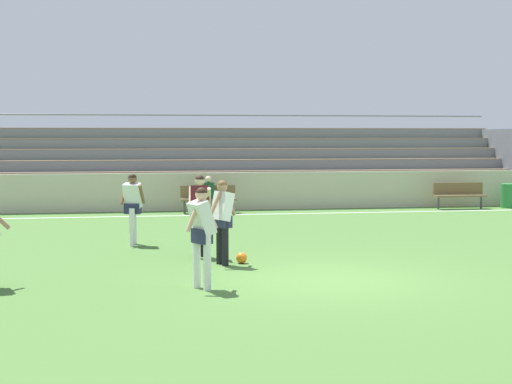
% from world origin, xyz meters
% --- Properties ---
extents(ground_plane, '(160.00, 160.00, 0.00)m').
position_xyz_m(ground_plane, '(0.00, 0.00, 0.00)').
color(ground_plane, '#477033').
extents(field_line_sideline, '(44.00, 0.12, 0.01)m').
position_xyz_m(field_line_sideline, '(0.00, 11.01, 0.00)').
color(field_line_sideline, white).
rests_on(field_line_sideline, ground).
extents(sideline_wall, '(48.00, 0.16, 1.27)m').
position_xyz_m(sideline_wall, '(0.00, 12.59, 0.64)').
color(sideline_wall, beige).
rests_on(sideline_wall, ground).
extents(bleacher_stand, '(23.28, 4.14, 3.35)m').
position_xyz_m(bleacher_stand, '(-0.53, 15.24, 1.48)').
color(bleacher_stand, '#897051').
rests_on(bleacher_stand, ground).
extents(bench_near_bin, '(1.80, 0.40, 0.90)m').
position_xyz_m(bench_near_bin, '(-1.02, 11.71, 0.55)').
color(bench_near_bin, brown).
rests_on(bench_near_bin, ground).
extents(bench_centre_sideline, '(1.80, 0.40, 0.90)m').
position_xyz_m(bench_centre_sideline, '(7.65, 11.71, 0.55)').
color(bench_centre_sideline, brown).
rests_on(bench_centre_sideline, ground).
extents(trash_bin, '(0.55, 0.55, 0.84)m').
position_xyz_m(trash_bin, '(9.53, 11.79, 0.42)').
color(trash_bin, '#2D7F3D').
rests_on(trash_bin, ground).
extents(spectator_seated, '(0.36, 0.42, 1.21)m').
position_xyz_m(spectator_seated, '(-1.02, 11.59, 0.70)').
color(spectator_seated, '#2D2D38').
rests_on(spectator_seated, ground).
extents(player_white_challenging, '(0.62, 0.51, 1.67)m').
position_xyz_m(player_white_challenging, '(-1.71, 1.81, 0.99)').
color(player_white_challenging, black).
rests_on(player_white_challenging, ground).
extents(player_dark_deep_cover, '(0.49, 0.48, 1.72)m').
position_xyz_m(player_dark_deep_cover, '(-2.07, 2.79, 1.03)').
color(player_dark_deep_cover, black).
rests_on(player_dark_deep_cover, ground).
extents(player_white_dropping_back, '(0.60, 0.48, 1.66)m').
position_xyz_m(player_white_dropping_back, '(-3.45, 4.80, 0.99)').
color(player_white_dropping_back, white).
rests_on(player_white_dropping_back, ground).
extents(player_white_wide_right, '(0.59, 0.50, 1.70)m').
position_xyz_m(player_white_wide_right, '(-2.32, -0.45, 1.01)').
color(player_white_wide_right, white).
rests_on(player_white_wide_right, ground).
extents(soccer_ball, '(0.22, 0.22, 0.22)m').
position_xyz_m(soccer_ball, '(-1.32, 1.93, 0.11)').
color(soccer_ball, orange).
rests_on(soccer_ball, ground).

